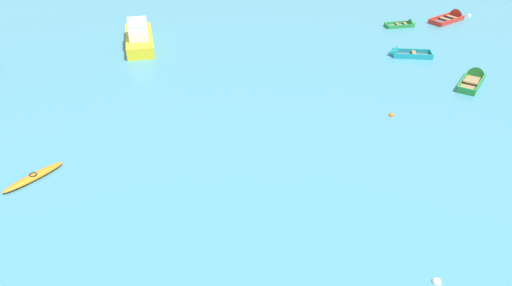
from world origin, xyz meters
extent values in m
cube|color=#99754C|center=(14.85, 27.57, 0.05)|extent=(2.76, 2.92, 0.10)
cube|color=#288C3D|center=(14.44, 27.93, 0.21)|extent=(2.15, 2.40, 0.42)
cube|color=#288C3D|center=(15.25, 27.21, 0.21)|extent=(2.15, 2.40, 0.42)
cube|color=#288C3D|center=(13.80, 26.39, 0.21)|extent=(0.86, 0.78, 0.42)
cone|color=#288C3D|center=(15.94, 28.79, 0.23)|extent=(1.25, 1.22, 1.03)
cube|color=#937047|center=(14.74, 27.45, 0.29)|extent=(0.94, 0.88, 0.03)
cube|color=#4C4C51|center=(13.09, 32.69, 0.05)|extent=(2.78, 1.62, 0.10)
cube|color=teal|center=(12.95, 32.19, 0.20)|extent=(2.65, 0.77, 0.40)
cube|color=teal|center=(13.22, 33.19, 0.20)|extent=(2.65, 0.77, 0.40)
cube|color=teal|center=(14.40, 32.34, 0.20)|extent=(0.37, 1.01, 0.40)
cone|color=teal|center=(11.71, 33.06, 0.22)|extent=(0.86, 1.12, 0.99)
cube|color=#937047|center=(13.22, 32.66, 0.28)|extent=(0.52, 0.97, 0.03)
cube|color=yellow|center=(-6.42, 38.00, 0.43)|extent=(2.27, 5.81, 0.86)
cone|color=yellow|center=(-6.60, 40.96, 0.47)|extent=(1.68, 1.24, 1.62)
cube|color=white|center=(-6.39, 37.43, 1.50)|extent=(1.51, 2.13, 1.29)
cube|color=black|center=(-6.44, 38.34, 1.76)|extent=(1.32, 0.25, 0.57)
ellipsoid|color=orange|center=(-10.81, 21.32, 0.14)|extent=(2.62, 2.48, 0.28)
torus|color=black|center=(-10.81, 21.32, 0.27)|extent=(0.54, 0.54, 0.06)
cube|color=#4C4C51|center=(19.29, 39.62, 0.05)|extent=(3.30, 2.51, 0.09)
cube|color=red|center=(18.99, 40.18, 0.19)|extent=(2.90, 1.59, 0.37)
cube|color=red|center=(19.59, 39.06, 0.19)|extent=(2.90, 1.59, 0.37)
cube|color=red|center=(17.86, 38.86, 0.19)|extent=(0.70, 1.16, 0.37)
cone|color=red|center=(20.78, 40.42, 0.20)|extent=(1.23, 1.42, 1.21)
cube|color=#937047|center=(19.14, 39.54, 0.26)|extent=(0.83, 1.16, 0.03)
cube|color=#937047|center=(19.98, 39.99, 0.26)|extent=(0.83, 1.16, 0.03)
cube|color=gray|center=(14.78, 39.00, 0.04)|extent=(2.24, 0.87, 0.07)
cube|color=#288C3D|center=(14.77, 39.43, 0.15)|extent=(2.31, 0.13, 0.30)
cube|color=#288C3D|center=(14.79, 38.57, 0.15)|extent=(2.31, 0.13, 0.30)
cube|color=#288C3D|center=(13.62, 38.96, 0.15)|extent=(0.11, 0.84, 0.30)
cone|color=#288C3D|center=(15.98, 39.04, 0.16)|extent=(0.56, 0.83, 0.82)
cube|color=#937047|center=(14.66, 39.00, 0.21)|extent=(0.27, 0.77, 0.03)
cube|color=#937047|center=(15.33, 39.02, 0.21)|extent=(0.27, 0.77, 0.03)
sphere|color=silver|center=(5.00, 12.31, 0.00)|extent=(0.35, 0.35, 0.35)
sphere|color=silver|center=(22.02, 40.72, 0.00)|extent=(0.37, 0.37, 0.37)
sphere|color=orange|center=(8.23, 24.50, 0.00)|extent=(0.33, 0.33, 0.33)
camera|label=1|loc=(-3.58, 0.63, 14.07)|focal=35.43mm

